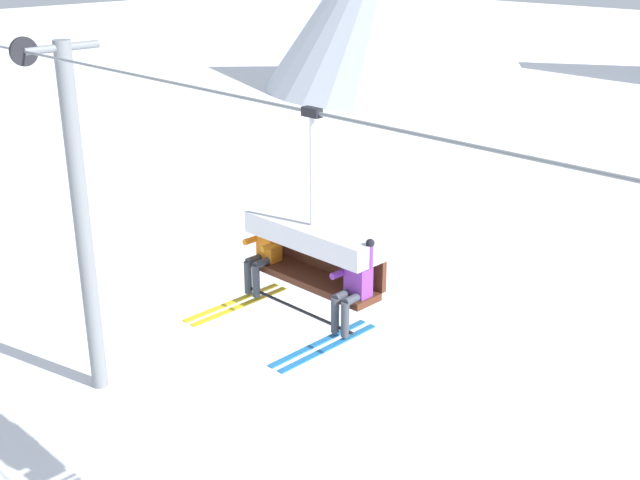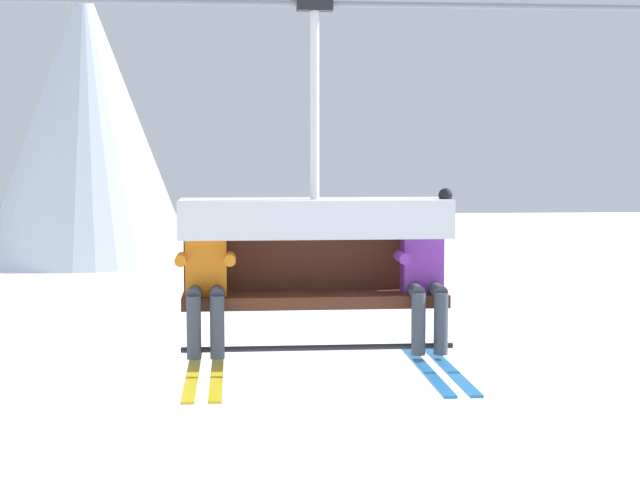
% 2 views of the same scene
% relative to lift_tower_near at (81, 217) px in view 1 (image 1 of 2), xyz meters
% --- Properties ---
extents(lift_tower_near, '(0.36, 1.88, 7.98)m').
position_rel_lift_tower_near_xyz_m(lift_tower_near, '(0.00, 0.00, 0.00)').
color(lift_tower_near, slate).
rests_on(lift_tower_near, ground_plane).
extents(lift_cable, '(19.16, 0.05, 0.05)m').
position_rel_lift_tower_near_xyz_m(lift_cable, '(8.58, -0.78, 3.54)').
color(lift_cable, slate).
extents(chairlift_chair, '(2.14, 0.74, 2.74)m').
position_rel_lift_tower_near_xyz_m(chairlift_chair, '(7.79, -0.71, 1.73)').
color(chairlift_chair, '#512819').
extents(skier_orange, '(0.46, 1.70, 1.23)m').
position_rel_lift_tower_near_xyz_m(skier_orange, '(6.93, -0.93, 1.43)').
color(skier_orange, orange).
extents(skier_purple, '(0.48, 1.70, 1.34)m').
position_rel_lift_tower_near_xyz_m(skier_purple, '(8.65, -0.92, 1.45)').
color(skier_purple, purple).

